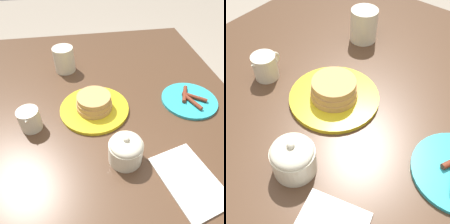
% 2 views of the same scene
% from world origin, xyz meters
% --- Properties ---
extents(ground_plane, '(8.00, 8.00, 0.00)m').
position_xyz_m(ground_plane, '(0.00, 0.00, 0.00)').
color(ground_plane, gray).
extents(dining_table, '(1.28, 1.05, 0.76)m').
position_xyz_m(dining_table, '(0.00, 0.00, 0.65)').
color(dining_table, '#4C3321').
rests_on(dining_table, ground_plane).
extents(pancake_plate, '(0.24, 0.24, 0.06)m').
position_xyz_m(pancake_plate, '(0.02, 0.00, 0.78)').
color(pancake_plate, gold).
rests_on(pancake_plate, dining_table).
extents(coffee_mug, '(0.12, 0.08, 0.10)m').
position_xyz_m(coffee_mug, '(0.30, 0.10, 0.82)').
color(coffee_mug, beige).
rests_on(coffee_mug, dining_table).
extents(creamer_pitcher, '(0.10, 0.07, 0.08)m').
position_xyz_m(creamer_pitcher, '(-0.03, 0.21, 0.80)').
color(creamer_pitcher, beige).
rests_on(creamer_pitcher, dining_table).
extents(sugar_bowl, '(0.09, 0.09, 0.09)m').
position_xyz_m(sugar_bowl, '(-0.19, -0.06, 0.81)').
color(sugar_bowl, beige).
rests_on(sugar_bowl, dining_table).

